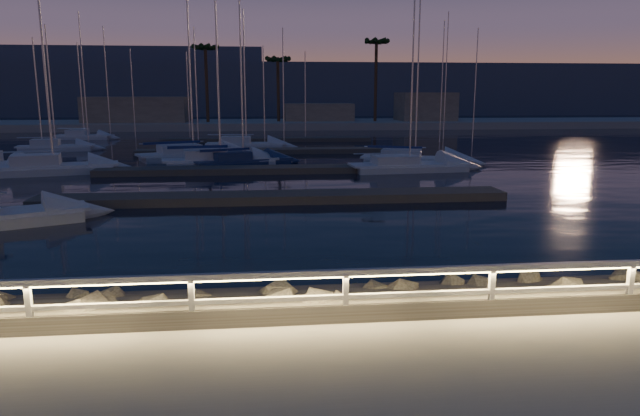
% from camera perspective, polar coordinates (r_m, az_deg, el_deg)
% --- Properties ---
extents(ground, '(400.00, 400.00, 0.00)m').
position_cam_1_polar(ground, '(11.52, -2.47, -11.35)').
color(ground, '#A19C91').
rests_on(ground, ground).
extents(harbor_water, '(400.00, 440.00, 0.60)m').
position_cam_1_polar(harbor_water, '(42.18, -5.04, 4.01)').
color(harbor_water, black).
rests_on(harbor_water, ground).
extents(guard_rail, '(44.11, 0.12, 1.06)m').
position_cam_1_polar(guard_rail, '(11.24, -2.85, -7.73)').
color(guard_rail, silver).
rests_on(guard_rail, ground).
extents(floating_docks, '(22.00, 36.00, 0.40)m').
position_cam_1_polar(floating_docks, '(43.38, -5.08, 4.97)').
color(floating_docks, '#585049').
rests_on(floating_docks, ground).
extents(far_shore, '(160.00, 14.00, 5.20)m').
position_cam_1_polar(far_shore, '(84.76, -5.63, 8.58)').
color(far_shore, '#A19C91').
rests_on(far_shore, ground).
extents(palm_left, '(3.00, 3.00, 11.20)m').
position_cam_1_polar(palm_left, '(83.13, -11.39, 15.15)').
color(palm_left, brown).
rests_on(palm_left, ground).
extents(palm_center, '(3.00, 3.00, 9.70)m').
position_cam_1_polar(palm_center, '(83.75, -4.25, 14.38)').
color(palm_center, brown).
rests_on(palm_center, ground).
extents(palm_right, '(3.00, 3.00, 12.20)m').
position_cam_1_polar(palm_right, '(84.51, 5.66, 15.86)').
color(palm_right, brown).
rests_on(palm_right, ground).
extents(distant_hills, '(230.00, 37.50, 18.00)m').
position_cam_1_polar(distant_hills, '(145.89, -14.68, 11.20)').
color(distant_hills, '#3E4960').
rests_on(distant_hills, ground).
extents(sailboat_a, '(7.95, 3.94, 13.13)m').
position_cam_1_polar(sailboat_a, '(39.99, -25.37, 3.74)').
color(sailboat_a, silver).
rests_on(sailboat_a, ground).
extents(sailboat_f, '(7.06, 4.55, 11.76)m').
position_cam_1_polar(sailboat_f, '(40.15, -7.91, 4.69)').
color(sailboat_f, navy).
rests_on(sailboat_f, ground).
extents(sailboat_h, '(8.06, 3.06, 13.32)m').
position_cam_1_polar(sailboat_h, '(37.88, 8.63, 4.26)').
color(sailboat_h, silver).
rests_on(sailboat_h, ground).
extents(sailboat_i, '(6.54, 2.93, 10.84)m').
position_cam_1_polar(sailboat_i, '(55.67, -25.08, 5.58)').
color(sailboat_i, silver).
rests_on(sailboat_i, ground).
extents(sailboat_j, '(8.18, 3.66, 13.49)m').
position_cam_1_polar(sailboat_j, '(40.55, -10.22, 4.73)').
color(sailboat_j, silver).
rests_on(sailboat_j, ground).
extents(sailboat_k, '(8.61, 5.52, 14.27)m').
position_cam_1_polar(sailboat_k, '(45.14, -12.81, 5.29)').
color(sailboat_k, silver).
rests_on(sailboat_k, ground).
extents(sailboat_l, '(7.97, 4.69, 13.03)m').
position_cam_1_polar(sailboat_l, '(41.91, 9.19, 4.91)').
color(sailboat_l, silver).
rests_on(sailboat_l, ground).
extents(sailboat_m, '(6.28, 2.53, 10.47)m').
position_cam_1_polar(sailboat_m, '(68.63, -22.61, 6.69)').
color(sailboat_m, silver).
rests_on(sailboat_m, ground).
extents(sailboat_n, '(7.39, 2.59, 12.40)m').
position_cam_1_polar(sailboat_n, '(53.18, -7.59, 6.35)').
color(sailboat_n, silver).
rests_on(sailboat_n, ground).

